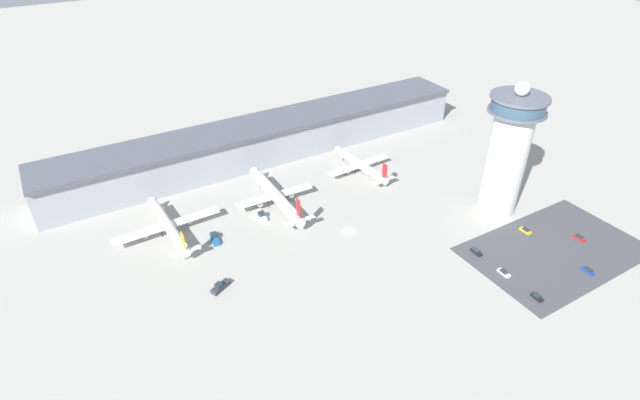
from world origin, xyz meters
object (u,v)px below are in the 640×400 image
object	(u,v)px
car_maroon_suv	(588,271)
airplane_gate_charlie	(360,165)
car_grey_coupe	(504,273)
car_red_hatchback	(526,230)
airplane_gate_bravo	(275,195)
service_truck_catering	(220,287)
car_yellow_taxi	(476,252)
airplane_gate_alpha	(168,225)
service_truck_baggage	(215,238)
service_truck_fuel	(261,216)
car_blue_compact	(579,238)
control_tower	(508,152)
car_silver_sedan	(537,297)

from	to	relation	value
car_maroon_suv	airplane_gate_charlie	bearing A→B (deg)	106.14
car_grey_coupe	car_red_hatchback	world-z (taller)	car_red_hatchback
airplane_gate_bravo	service_truck_catering	size ratio (longest dim) A/B	5.81
airplane_gate_charlie	car_grey_coupe	world-z (taller)	airplane_gate_charlie
car_yellow_taxi	car_maroon_suv	size ratio (longest dim) A/B	1.01
airplane_gate_alpha	car_grey_coupe	bearing A→B (deg)	-41.15
service_truck_baggage	airplane_gate_charlie	bearing A→B (deg)	11.09
car_grey_coupe	service_truck_fuel	bearing A→B (deg)	128.37
airplane_gate_bravo	car_yellow_taxi	size ratio (longest dim) A/B	9.50
car_blue_compact	car_red_hatchback	distance (m)	18.71
car_maroon_suv	car_grey_coupe	size ratio (longest dim) A/B	0.96
service_truck_catering	car_red_hatchback	world-z (taller)	service_truck_catering
airplane_gate_alpha	airplane_gate_charlie	bearing A→B (deg)	1.80
control_tower	service_truck_baggage	xyz separation A→B (m)	(-104.23, 38.38, -25.45)
car_blue_compact	car_yellow_taxi	xyz separation A→B (m)	(-38.69, 13.46, -0.04)
service_truck_baggage	car_yellow_taxi	bearing A→B (deg)	-35.14
service_truck_catering	car_blue_compact	world-z (taller)	service_truck_catering
airplane_gate_charlie	car_blue_compact	size ratio (longest dim) A/B	7.90
airplane_gate_bravo	service_truck_baggage	bearing A→B (deg)	-162.55
control_tower	airplane_gate_charlie	distance (m)	64.70
airplane_gate_bravo	service_truck_catering	bearing A→B (deg)	-136.86
car_yellow_taxi	car_grey_coupe	world-z (taller)	car_yellow_taxi
car_red_hatchback	service_truck_catering	bearing A→B (deg)	165.23
airplane_gate_bravo	service_truck_catering	xyz separation A→B (m)	(-37.41, -35.06, -3.87)
car_blue_compact	car_silver_sedan	xyz separation A→B (m)	(-38.83, -12.95, -0.01)
control_tower	service_truck_catering	distance (m)	115.39
car_blue_compact	car_maroon_suv	bearing A→B (deg)	-135.79
control_tower	service_truck_catering	bearing A→B (deg)	173.53
control_tower	car_yellow_taxi	bearing A→B (deg)	-148.67
service_truck_baggage	car_grey_coupe	xyz separation A→B (m)	(77.44, -67.47, -0.34)
airplane_gate_bravo	service_truck_catering	world-z (taller)	airplane_gate_bravo
service_truck_catering	airplane_gate_bravo	bearing A→B (deg)	43.14
car_maroon_suv	car_grey_coupe	distance (m)	28.76
control_tower	airplane_gate_bravo	xyz separation A→B (m)	(-74.43, 47.74, -21.52)
car_blue_compact	airplane_gate_bravo	bearing A→B (deg)	138.16
control_tower	service_truck_catering	xyz separation A→B (m)	(-111.84, 12.69, -25.39)
service_truck_baggage	car_blue_compact	xyz separation A→B (m)	(116.27, -68.06, -0.27)
car_yellow_taxi	car_grey_coupe	distance (m)	12.86
airplane_gate_charlie	service_truck_catering	xyz separation A→B (m)	(-82.50, -40.37, -2.79)
car_blue_compact	car_grey_coupe	distance (m)	38.83
car_grey_coupe	car_silver_sedan	bearing A→B (deg)	-90.01
airplane_gate_alpha	service_truck_fuel	size ratio (longest dim) A/B	5.58
car_silver_sedan	car_blue_compact	bearing A→B (deg)	18.44
service_truck_baggage	car_maroon_suv	world-z (taller)	service_truck_baggage
airplane_gate_alpha	car_maroon_suv	bearing A→B (deg)	-38.77
car_yellow_taxi	service_truck_fuel	bearing A→B (deg)	134.05
airplane_gate_alpha	service_truck_fuel	world-z (taller)	airplane_gate_alpha
car_blue_compact	car_maroon_suv	xyz separation A→B (m)	(-13.61, -13.24, 0.01)
control_tower	service_truck_fuel	bearing A→B (deg)	152.97
service_truck_catering	car_maroon_suv	world-z (taller)	service_truck_catering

